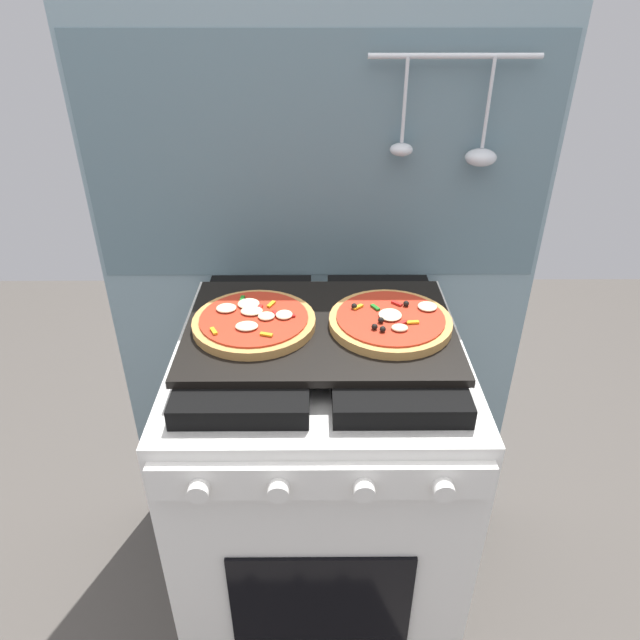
{
  "coord_description": "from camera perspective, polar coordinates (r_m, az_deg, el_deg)",
  "views": [
    {
      "loc": [
        -0.01,
        -0.98,
        1.52
      ],
      "look_at": [
        0.0,
        0.0,
        0.93
      ],
      "focal_mm": 32.03,
      "sensor_mm": 36.0,
      "label": 1
    }
  ],
  "objects": [
    {
      "name": "pizza_left",
      "position": [
        1.15,
        -6.61,
        -0.12
      ],
      "size": [
        0.25,
        0.25,
        0.03
      ],
      "color": "#C18947",
      "rests_on": "baking_tray"
    },
    {
      "name": "stove",
      "position": [
        1.45,
        0.0,
        -16.39
      ],
      "size": [
        0.6,
        0.64,
        0.9
      ],
      "color": "white",
      "rests_on": "ground_plane"
    },
    {
      "name": "ground_plane",
      "position": [
        1.81,
        0.0,
        -26.06
      ],
      "size": [
        4.0,
        4.0,
        0.0
      ],
      "primitive_type": "plane",
      "color": "#4C4742"
    },
    {
      "name": "kitchen_backsplash",
      "position": [
        1.51,
        -0.01,
        1.98
      ],
      "size": [
        1.1,
        0.09,
        1.55
      ],
      "color": "#7A939E",
      "rests_on": "ground_plane"
    },
    {
      "name": "pizza_right",
      "position": [
        1.15,
        7.07,
        -0.09
      ],
      "size": [
        0.25,
        0.25,
        0.03
      ],
      "color": "tan",
      "rests_on": "baking_tray"
    },
    {
      "name": "baking_tray",
      "position": [
        1.16,
        0.0,
        -0.76
      ],
      "size": [
        0.54,
        0.38,
        0.02
      ],
      "primitive_type": "cube",
      "color": "black",
      "rests_on": "stove"
    }
  ]
}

